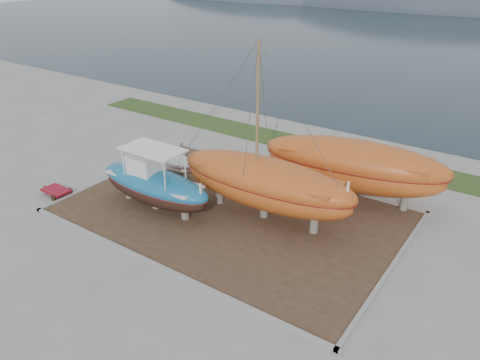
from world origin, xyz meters
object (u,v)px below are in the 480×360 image
Objects in this scene: white_dinghy at (169,161)px; orange_bare_hull at (352,171)px; orange_sailboat at (266,136)px; red_trailer at (56,192)px; blue_caique at (154,179)px.

orange_bare_hull is (11.45, 3.23, 1.07)m from white_dinghy.
red_trailer is (-11.75, -4.90, -4.62)m from orange_sailboat.
orange_sailboat is 6.34m from orange_bare_hull.
blue_caique is at bearing -156.58° from orange_sailboat.
orange_sailboat reaches higher than red_trailer.
red_trailer is at bearing -159.34° from orange_sailboat.
red_trailer is (-3.33, -6.37, -0.57)m from white_dinghy.
blue_caique is 6.75m from red_trailer.
white_dinghy reaches higher than red_trailer.
orange_bare_hull reaches higher than red_trailer.
blue_caique reaches higher than orange_bare_hull.
orange_sailboat reaches higher than blue_caique.
orange_sailboat reaches higher than orange_bare_hull.
white_dinghy is at bearing 123.89° from blue_caique.
white_dinghy is 1.81× the size of red_trailer.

